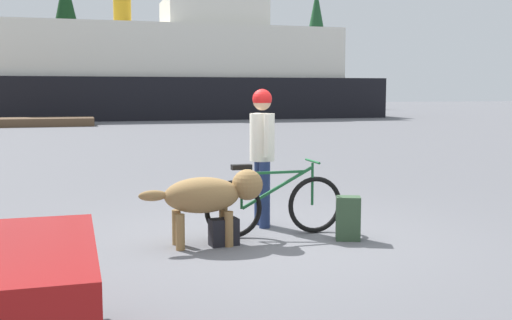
{
  "coord_description": "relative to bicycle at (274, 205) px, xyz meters",
  "views": [
    {
      "loc": [
        -2.21,
        -6.88,
        1.75
      ],
      "look_at": [
        0.1,
        0.92,
        0.83
      ],
      "focal_mm": 43.45,
      "sensor_mm": 36.0,
      "label": 1
    }
  ],
  "objects": [
    {
      "name": "bicycle",
      "position": [
        0.0,
        0.0,
        0.0
      ],
      "size": [
        1.74,
        0.44,
        0.9
      ],
      "color": "black",
      "rests_on": "ground_plane"
    },
    {
      "name": "person_cyclist",
      "position": [
        0.02,
        0.55,
        0.69
      ],
      "size": [
        0.32,
        0.53,
        1.77
      ],
      "color": "navy",
      "rests_on": "ground_plane"
    },
    {
      "name": "backpack",
      "position": [
        0.77,
        -0.46,
        -0.12
      ],
      "size": [
        0.33,
        0.29,
        0.52
      ],
      "primitive_type": "cube",
      "rotation": [
        0.0,
        0.0,
        -0.37
      ],
      "color": "#334C33",
      "rests_on": "ground_plane"
    },
    {
      "name": "ferry_boat",
      "position": [
        4.16,
        33.04,
        2.43
      ],
      "size": [
        26.28,
        7.8,
        8.14
      ],
      "color": "black",
      "rests_on": "ground_plane"
    },
    {
      "name": "pine_tree_far_right",
      "position": [
        21.23,
        51.31,
        6.91
      ],
      "size": [
        3.41,
        3.41,
        11.83
      ],
      "color": "#4C331E",
      "rests_on": "ground_plane"
    },
    {
      "name": "ground_plane",
      "position": [
        -0.08,
        -0.1,
        -0.38
      ],
      "size": [
        160.0,
        160.0,
        0.0
      ],
      "primitive_type": "plane",
      "color": "slate"
    },
    {
      "name": "handbag_pannier",
      "position": [
        -0.69,
        -0.29,
        -0.23
      ],
      "size": [
        0.34,
        0.22,
        0.31
      ],
      "primitive_type": "cube",
      "rotation": [
        0.0,
        0.0,
        0.12
      ],
      "color": "black",
      "rests_on": "ground_plane"
    },
    {
      "name": "pine_tree_center",
      "position": [
        -2.57,
        48.86,
        6.76
      ],
      "size": [
        3.96,
        3.96,
        11.77
      ],
      "color": "#4C331E",
      "rests_on": "ground_plane"
    },
    {
      "name": "dog",
      "position": [
        -0.83,
        -0.23,
        0.19
      ],
      "size": [
        1.42,
        0.47,
        0.85
      ],
      "color": "olive",
      "rests_on": "ground_plane"
    }
  ]
}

